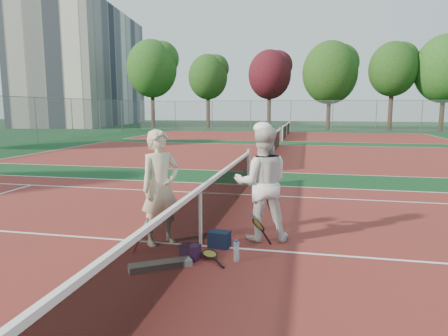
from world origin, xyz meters
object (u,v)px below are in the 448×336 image
(apartment_block, at_px, (86,69))
(racket_spare, at_px, (210,255))
(sports_bag_purple, at_px, (190,252))
(player_b, at_px, (262,183))
(sports_bag_navy, at_px, (219,239))
(water_bottle, at_px, (236,252))
(racket_red, at_px, (145,235))
(player_a, at_px, (161,188))
(net_main, at_px, (200,217))
(racket_black_held, at_px, (258,233))

(apartment_block, distance_m, racket_spare, 53.26)
(racket_spare, bearing_deg, sports_bag_purple, 68.32)
(player_b, height_order, racket_spare, player_b)
(sports_bag_navy, height_order, water_bottle, water_bottle)
(sports_bag_purple, height_order, water_bottle, water_bottle)
(apartment_block, xyz_separation_m, racket_red, (27.20, -44.47, -7.22))
(racket_spare, xyz_separation_m, sports_bag_purple, (-0.29, -0.09, 0.06))
(player_a, height_order, sports_bag_navy, player_a)
(net_main, distance_m, player_b, 1.23)
(player_b, relative_size, sports_bag_navy, 5.81)
(racket_spare, height_order, sports_bag_purple, sports_bag_purple)
(racket_spare, distance_m, sports_bag_navy, 0.52)
(sports_bag_navy, xyz_separation_m, sports_bag_purple, (-0.32, -0.61, -0.02))
(player_a, height_order, racket_black_held, player_a)
(racket_spare, bearing_deg, water_bottle, -135.25)
(racket_red, height_order, water_bottle, racket_red)
(player_a, bearing_deg, racket_black_held, -45.03)
(apartment_block, xyz_separation_m, sports_bag_purple, (28.00, -44.60, -7.38))
(apartment_block, bearing_deg, water_bottle, -57.20)
(player_a, xyz_separation_m, player_b, (1.65, 0.58, 0.03))
(net_main, relative_size, racket_red, 19.65)
(racket_spare, height_order, sports_bag_navy, sports_bag_navy)
(apartment_block, height_order, sports_bag_navy, apartment_block)
(sports_bag_navy, xyz_separation_m, water_bottle, (0.39, -0.56, 0.01))
(racket_black_held, relative_size, racket_spare, 0.84)
(racket_red, relative_size, water_bottle, 1.86)
(player_b, bearing_deg, racket_spare, 46.95)
(racket_red, bearing_deg, player_a, 45.81)
(player_b, bearing_deg, player_a, 8.09)
(player_a, height_order, sports_bag_purple, player_a)
(player_a, relative_size, sports_bag_purple, 6.80)
(racket_black_held, bearing_deg, player_a, -41.17)
(apartment_block, xyz_separation_m, sports_bag_navy, (28.32, -43.99, -7.36))
(net_main, xyz_separation_m, player_b, (0.96, 0.58, 0.50))
(apartment_block, xyz_separation_m, racket_black_held, (28.96, -43.87, -7.25))
(player_a, bearing_deg, net_main, -49.37)
(apartment_block, bearing_deg, racket_red, -58.55)
(racket_red, xyz_separation_m, sports_bag_purple, (0.80, -0.14, -0.16))
(player_a, distance_m, sports_bag_purple, 1.26)
(racket_black_held, bearing_deg, apartment_block, -102.11)
(racket_red, distance_m, sports_bag_navy, 1.23)
(sports_bag_navy, bearing_deg, sports_bag_purple, -117.95)
(racket_black_held, bearing_deg, net_main, -38.07)
(racket_black_held, distance_m, sports_bag_navy, 0.66)
(player_a, xyz_separation_m, water_bottle, (1.40, -0.55, -0.83))
(racket_red, height_order, racket_black_held, racket_red)
(racket_spare, bearing_deg, player_a, 22.43)
(racket_red, bearing_deg, racket_spare, -33.32)
(apartment_block, height_order, sports_bag_purple, apartment_block)
(net_main, bearing_deg, sports_bag_purple, -89.95)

